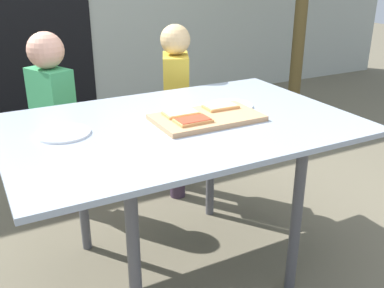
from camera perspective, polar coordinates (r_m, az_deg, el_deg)
The scene contains 11 objects.
ground_plane at distance 2.17m, azimuth -1.32°, elevation -15.31°, with size 16.00×16.00×0.00m, color #645D4A.
house_door at distance 4.13m, azimuth -19.39°, elevation 16.63°, with size 0.90×0.02×2.00m, color black.
dining_table at distance 1.85m, azimuth -1.49°, elevation 0.80°, with size 1.41×0.94×0.72m.
cutting_board at distance 1.84m, azimuth 1.91°, elevation 3.39°, with size 0.44×0.26×0.02m, color tan.
pizza_slice_far_right at distance 1.93m, azimuth 3.68°, elevation 4.81°, with size 0.14×0.09×0.01m.
pizza_slice_far_left at distance 1.84m, azimuth -1.42°, elevation 3.96°, with size 0.14×0.09×0.01m.
pizza_slice_near_left at distance 1.76m, azimuth 0.15°, elevation 3.04°, with size 0.14×0.09×0.01m.
plate_white_left at distance 1.76m, azimuth -16.16°, elevation 1.33°, with size 0.20×0.20×0.01m, color white.
plate_white_right at distance 2.02m, azimuth 4.85°, elevation 4.87°, with size 0.20×0.20×0.01m, color silver.
child_left at distance 2.51m, azimuth -17.36°, elevation 4.18°, with size 0.22×0.28×1.00m.
child_right at distance 2.58m, azimuth -2.05°, elevation 5.54°, with size 0.23×0.28×1.01m.
Camera 1 is at (-0.76, -1.54, 1.32)m, focal length 41.73 mm.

